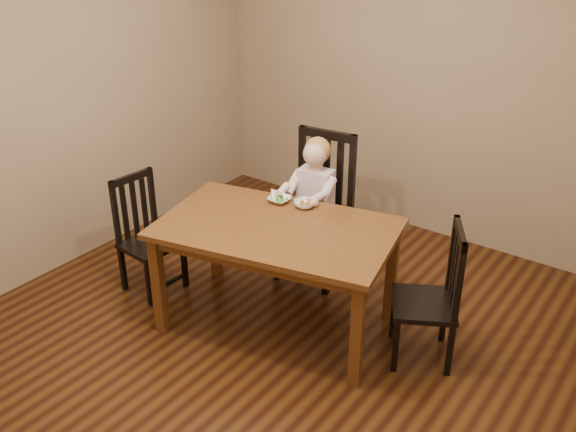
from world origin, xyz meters
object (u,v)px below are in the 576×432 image
Objects in this scene: dining_table at (277,238)px; chair_left at (147,236)px; chair_child at (317,209)px; bowl_veg at (305,204)px; toddler at (314,194)px; chair_right at (432,298)px; bowl_peas at (279,200)px.

dining_table is 1.89× the size of chair_left.
chair_child reaches higher than bowl_veg.
toddler is (-0.16, 0.69, 0.02)m from dining_table.
chair_child reaches higher than chair_right.
chair_left reaches higher than dining_table.
dining_table is at bearing 104.82° from chair_left.
chair_right is at bearing 15.72° from dining_table.
bowl_veg is (0.16, -0.40, 0.25)m from chair_child.
bowl_veg is (-0.01, 0.34, 0.11)m from dining_table.
chair_right reaches higher than bowl_veg.
toddler reaches higher than chair_left.
bowl_veg is (0.15, -0.35, 0.10)m from toddler.
toddler is at bearing 113.21° from bowl_veg.
bowl_veg is at bearing 121.44° from chair_left.
chair_right is 6.31× the size of bowl_veg.
chair_left is at bearing -153.59° from bowl_veg.
chair_child is at bearing 102.71° from dining_table.
toddler is at bearing 90.00° from chair_child.
dining_table is 0.71m from toddler.
dining_table is at bearing 95.84° from chair_child.
chair_child is 1.21× the size of chair_right.
chair_right is (1.17, -0.46, -0.09)m from chair_child.
chair_left is (-1.07, -0.19, -0.25)m from dining_table.
chair_child is at bearing 111.06° from bowl_veg.
bowl_peas is (-0.04, -0.38, 0.09)m from toddler.
toddler is at bearing 84.07° from bowl_peas.
chair_right is (1.00, 0.28, -0.23)m from dining_table.
toddler is at bearing 138.82° from chair_left.
bowl_veg is (0.19, 0.04, 0.00)m from bowl_peas.
chair_left is at bearing 38.96° from chair_child.
toddler is (0.91, 0.87, 0.26)m from chair_left.
bowl_peas is at bearing 77.19° from toddler.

